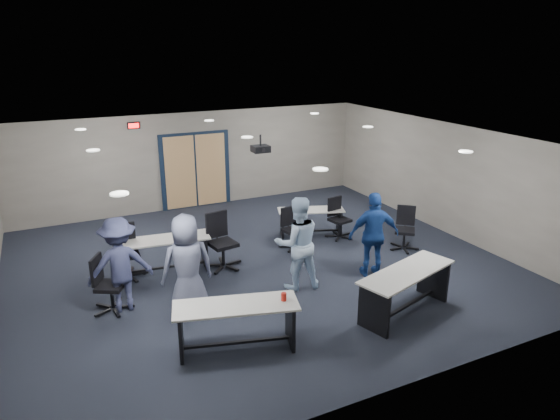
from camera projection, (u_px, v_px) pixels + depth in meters
name	position (u px, v px, depth m)	size (l,w,h in m)	color
floor	(258.00, 265.00, 10.67)	(10.00, 10.00, 0.00)	black
back_wall	(195.00, 160.00, 14.07)	(10.00, 0.04, 2.70)	gray
front_wall	(396.00, 304.00, 6.39)	(10.00, 0.04, 2.70)	gray
right_wall	(444.00, 178.00, 12.28)	(0.04, 9.00, 2.70)	gray
ceiling	(257.00, 140.00, 9.80)	(10.00, 9.00, 0.04)	silver
double_door	(196.00, 171.00, 14.14)	(2.00, 0.07, 2.20)	#101D31
exit_sign	(134.00, 126.00, 13.01)	(0.32, 0.07, 0.18)	black
ceiling_projector	(261.00, 149.00, 10.44)	(0.35, 0.32, 0.37)	black
ceiling_can_lights	(252.00, 139.00, 10.02)	(6.24, 5.74, 0.02)	white
table_front_left	(237.00, 318.00, 7.60)	(1.99, 1.12, 0.89)	beige
table_front_right	(406.00, 284.00, 8.62)	(2.10, 1.20, 0.81)	beige
table_back_left	(165.00, 249.00, 10.20)	(1.87, 0.80, 0.74)	beige
table_back_right	(311.00, 217.00, 12.21)	(1.69, 1.04, 0.89)	beige
chair_back_a	(126.00, 252.00, 9.94)	(0.69, 0.69, 1.09)	black
chair_back_b	(223.00, 242.00, 10.36)	(0.74, 0.74, 1.17)	black
chair_back_c	(293.00, 229.00, 11.38)	(0.60, 0.60, 0.95)	black
chair_back_d	(340.00, 218.00, 12.00)	(0.62, 0.62, 0.99)	black
chair_loose_left	(110.00, 284.00, 8.72)	(0.65, 0.65, 1.03)	black
chair_loose_right	(405.00, 229.00, 11.32)	(0.62, 0.62, 0.99)	black
person_plaid	(187.00, 266.00, 8.47)	(0.89, 0.58, 1.83)	slate
person_lightblue	(297.00, 243.00, 9.44)	(0.89, 0.69, 1.83)	#C0DFFF
person_navy	(374.00, 235.00, 9.96)	(1.02, 0.43, 1.75)	navy
person_back	(120.00, 265.00, 8.66)	(1.11, 0.64, 1.72)	#383E66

